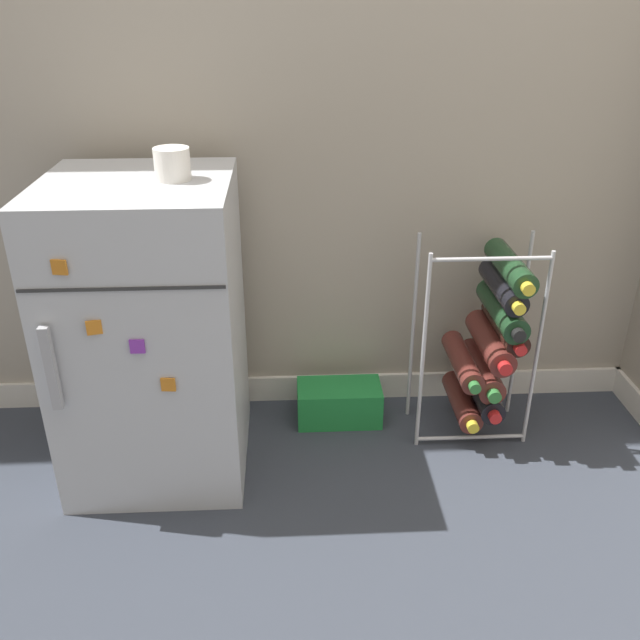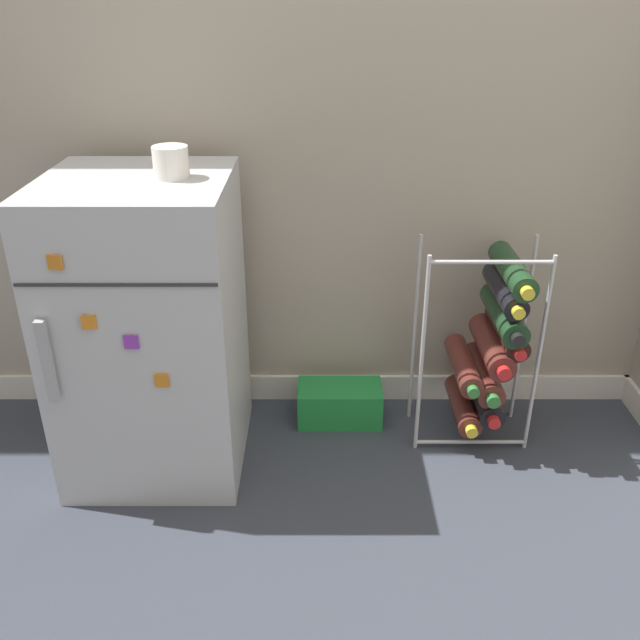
{
  "view_description": "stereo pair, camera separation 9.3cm",
  "coord_description": "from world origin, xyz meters",
  "px_view_note": "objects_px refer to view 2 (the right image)",
  "views": [
    {
      "loc": [
        -0.14,
        -1.41,
        1.3
      ],
      "look_at": [
        -0.05,
        0.34,
        0.43
      ],
      "focal_mm": 38.0,
      "sensor_mm": 36.0,
      "label": 1
    },
    {
      "loc": [
        -0.04,
        -1.41,
        1.3
      ],
      "look_at": [
        -0.05,
        0.34,
        0.43
      ],
      "focal_mm": 38.0,
      "sensor_mm": 36.0,
      "label": 2
    }
  ],
  "objects_px": {
    "soda_box": "(341,403)",
    "wine_rack": "(491,345)",
    "fridge_top_cup": "(173,162)",
    "mini_fridge": "(153,328)"
  },
  "relations": [
    {
      "from": "wine_rack",
      "to": "fridge_top_cup",
      "type": "height_order",
      "value": "fridge_top_cup"
    },
    {
      "from": "mini_fridge",
      "to": "wine_rack",
      "type": "relative_size",
      "value": 1.34
    },
    {
      "from": "wine_rack",
      "to": "soda_box",
      "type": "bearing_deg",
      "value": 170.99
    },
    {
      "from": "mini_fridge",
      "to": "fridge_top_cup",
      "type": "distance_m",
      "value": 0.48
    },
    {
      "from": "mini_fridge",
      "to": "fridge_top_cup",
      "type": "xyz_separation_m",
      "value": [
        0.1,
        0.0,
        0.47
      ]
    },
    {
      "from": "soda_box",
      "to": "wine_rack",
      "type": "bearing_deg",
      "value": -9.01
    },
    {
      "from": "soda_box",
      "to": "fridge_top_cup",
      "type": "bearing_deg",
      "value": -158.79
    },
    {
      "from": "wine_rack",
      "to": "soda_box",
      "type": "relative_size",
      "value": 2.34
    },
    {
      "from": "mini_fridge",
      "to": "fridge_top_cup",
      "type": "bearing_deg",
      "value": 1.58
    },
    {
      "from": "mini_fridge",
      "to": "fridge_top_cup",
      "type": "height_order",
      "value": "fridge_top_cup"
    }
  ]
}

